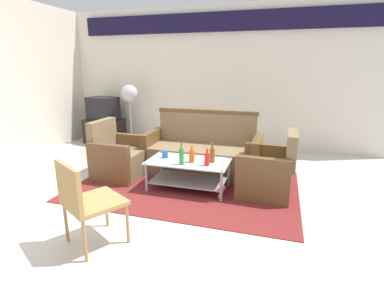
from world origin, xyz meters
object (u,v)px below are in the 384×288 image
object	(u,v)px
bottle_orange	(192,156)
bottle_red	(207,159)
bottle_brown	(212,155)
television	(103,108)
bottle_green	(181,156)
tv_stand	(105,131)
coffee_table	(188,170)
wicker_chair	(85,198)
armchair_left	(119,158)
pedestal_fan	(130,97)
couch	(203,153)
armchair_right	(268,173)
cup	(165,154)

from	to	relation	value
bottle_orange	bottle_red	size ratio (longest dim) A/B	1.02
bottle_brown	television	distance (m)	3.45
bottle_green	bottle_brown	world-z (taller)	bottle_green
tv_stand	coffee_table	bearing A→B (deg)	-37.06
wicker_chair	armchair_left	bearing A→B (deg)	141.15
bottle_brown	television	xyz separation A→B (m)	(-2.87, 1.89, 0.25)
pedestal_fan	armchair_left	bearing A→B (deg)	-67.30
couch	tv_stand	distance (m)	2.84
couch	coffee_table	bearing A→B (deg)	89.15
bottle_orange	pedestal_fan	distance (m)	2.88
bottle_red	tv_stand	size ratio (longest dim) A/B	0.28
coffee_table	tv_stand	distance (m)	3.20
bottle_red	bottle_green	bearing A→B (deg)	-170.31
tv_stand	bottle_red	bearing A→B (deg)	-35.74
coffee_table	wicker_chair	distance (m)	1.64
couch	tv_stand	size ratio (longest dim) A/B	2.25
armchair_right	wicker_chair	distance (m)	2.32
coffee_table	wicker_chair	bearing A→B (deg)	-107.95
tv_stand	wicker_chair	size ratio (longest dim) A/B	0.95
armchair_left	armchair_right	bearing A→B (deg)	91.48
cup	bottle_brown	bearing A→B (deg)	-0.44
pedestal_fan	wicker_chair	size ratio (longest dim) A/B	1.51
bottle_brown	television	size ratio (longest dim) A/B	0.40
bottle_brown	bottle_red	bearing A→B (deg)	-101.52
couch	armchair_left	world-z (taller)	couch
coffee_table	bottle_green	xyz separation A→B (m)	(-0.04, -0.17, 0.25)
coffee_table	bottle_brown	distance (m)	0.40
bottle_green	pedestal_fan	xyz separation A→B (m)	(-1.88, 2.15, 0.49)
bottle_red	pedestal_fan	size ratio (longest dim) A/B	0.18
armchair_right	wicker_chair	size ratio (longest dim) A/B	1.01
bottle_brown	wicker_chair	bearing A→B (deg)	-117.34
coffee_table	cup	bearing A→B (deg)	172.74
couch	pedestal_fan	size ratio (longest dim) A/B	1.42
armchair_left	television	bearing A→B (deg)	-139.85
coffee_table	bottle_brown	xyz separation A→B (m)	(0.32, 0.04, 0.24)
armchair_right	coffee_table	world-z (taller)	armchair_right
bottle_red	television	distance (m)	3.51
bottle_red	wicker_chair	distance (m)	1.63
couch	bottle_red	world-z (taller)	couch
bottle_brown	bottle_orange	xyz separation A→B (m)	(-0.26, -0.08, -0.01)
bottle_green	wicker_chair	distance (m)	1.45
armchair_left	bottle_red	bearing A→B (deg)	80.29
coffee_table	bottle_brown	size ratio (longest dim) A/B	4.08
armchair_right	bottle_red	xyz separation A→B (m)	(-0.76, -0.28, 0.21)
couch	coffee_table	size ratio (longest dim) A/B	1.64
bottle_orange	tv_stand	distance (m)	3.28
armchair_right	armchair_left	bearing A→B (deg)	92.20
bottle_red	pedestal_fan	bearing A→B (deg)	136.51
cup	bottle_orange	bearing A→B (deg)	-11.68
bottle_orange	television	world-z (taller)	television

